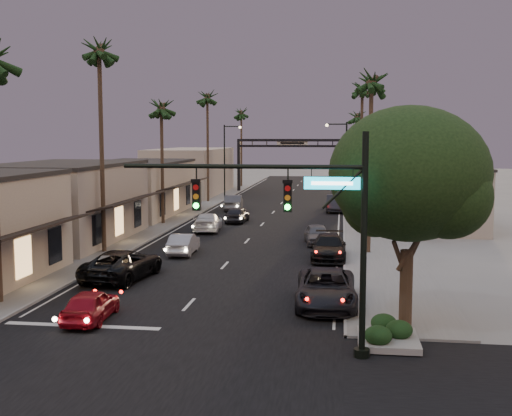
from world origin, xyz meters
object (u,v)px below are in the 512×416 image
(palm_lb, at_px, (99,45))
(oncoming_pickup, at_px, (123,264))
(arch, at_px, (292,152))
(palm_ld, at_px, (207,94))
(traffic_signal, at_px, (308,211))
(corner_tree, at_px, (411,179))
(oncoming_silver, at_px, (184,244))
(streetlight_left, at_px, (227,156))
(curbside_black, at_px, (329,247))
(oncoming_red, at_px, (91,305))
(palm_ra, at_px, (372,76))
(palm_rb, at_px, (362,85))
(streetlight_right, at_px, (343,160))
(palm_rc, at_px, (357,113))
(curbside_near, at_px, (326,289))
(palm_far, at_px, (241,111))
(palm_lc, at_px, (161,103))

(palm_lb, bearing_deg, oncoming_pickup, -62.28)
(arch, relative_size, palm_ld, 1.07)
(traffic_signal, xyz_separation_m, corner_tree, (3.79, 3.45, 0.90))
(arch, bearing_deg, oncoming_silver, -93.99)
(streetlight_left, height_order, curbside_black, streetlight_left)
(oncoming_red, bearing_deg, corner_tree, 178.91)
(palm_ra, bearing_deg, palm_rb, 90.00)
(streetlight_right, relative_size, oncoming_pickup, 1.55)
(arch, relative_size, palm_ra, 1.15)
(palm_lb, relative_size, palm_rc, 1.25)
(palm_lb, height_order, palm_rc, palm_lb)
(streetlight_left, height_order, palm_ld, palm_ld)
(arch, bearing_deg, traffic_signal, -85.07)
(palm_ld, relative_size, palm_rb, 1.00)
(corner_tree, height_order, curbside_near, corner_tree)
(palm_ld, relative_size, palm_ra, 1.08)
(arch, bearing_deg, palm_far, 136.05)
(traffic_signal, height_order, palm_lc, palm_lc)
(palm_ra, relative_size, curbside_black, 2.51)
(traffic_signal, bearing_deg, oncoming_red, 161.81)
(palm_rb, bearing_deg, arch, 108.30)
(traffic_signal, distance_m, palm_rb, 40.77)
(arch, distance_m, palm_rc, 11.59)
(arch, relative_size, oncoming_pickup, 2.62)
(oncoming_silver, bearing_deg, palm_lc, -71.32)
(streetlight_right, bearing_deg, corner_tree, -86.11)
(traffic_signal, xyz_separation_m, oncoming_red, (-9.13, 3.00, -4.42))
(traffic_signal, bearing_deg, streetlight_left, 103.14)
(palm_rb, distance_m, curbside_black, 25.19)
(arch, height_order, curbside_black, arch)
(palm_lb, bearing_deg, traffic_signal, -51.56)
(palm_lb, height_order, palm_ld, palm_lb)
(streetlight_left, relative_size, palm_ra, 0.68)
(palm_rb, distance_m, curbside_near, 35.41)
(arch, height_order, oncoming_red, arch)
(palm_lc, relative_size, palm_far, 0.92)
(palm_lc, distance_m, palm_rb, 19.07)
(arch, distance_m, curbside_near, 59.87)
(arch, height_order, palm_ra, palm_ra)
(palm_ld, bearing_deg, palm_rc, 27.62)
(palm_lc, height_order, curbside_black, palm_lc)
(palm_rb, xyz_separation_m, curbside_black, (-2.52, -22.19, -11.65))
(palm_ra, distance_m, curbside_black, 11.19)
(arch, bearing_deg, palm_rb, -71.70)
(oncoming_silver, bearing_deg, corner_tree, 128.37)
(oncoming_silver, xyz_separation_m, curbside_black, (9.41, -0.50, 0.08))
(streetlight_right, distance_m, palm_lc, 18.66)
(arch, bearing_deg, corner_tree, -81.38)
(corner_tree, height_order, streetlight_left, streetlight_left)
(palm_lc, bearing_deg, traffic_signal, -65.94)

